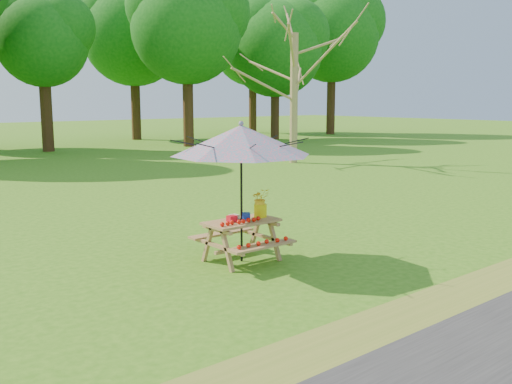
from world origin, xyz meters
TOP-DOWN VIEW (x-y plane):
  - ground at (0.00, 0.00)m, footprint 120.00×120.00m
  - drygrass_strip at (0.00, -2.80)m, footprint 120.00×1.20m
  - picnic_table at (-1.46, 0.50)m, footprint 1.20×1.32m
  - patio_umbrella at (-1.46, 0.50)m, footprint 2.78×2.78m
  - produce_bins at (-1.50, 0.52)m, footprint 0.36×0.37m
  - tomatoes_row at (-1.61, 0.32)m, footprint 0.77×0.13m
  - flower_bucket at (-1.04, 0.53)m, footprint 0.36×0.34m

SIDE VIEW (x-z plane):
  - ground at x=0.00m, z-range 0.00..0.00m
  - drygrass_strip at x=0.00m, z-range 0.00..0.01m
  - picnic_table at x=-1.46m, z-range -0.01..0.66m
  - tomatoes_row at x=-1.61m, z-range 0.67..0.74m
  - produce_bins at x=-1.50m, z-range 0.66..0.79m
  - flower_bucket at x=-1.04m, z-range 0.69..1.16m
  - patio_umbrella at x=-1.46m, z-range 0.82..3.07m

